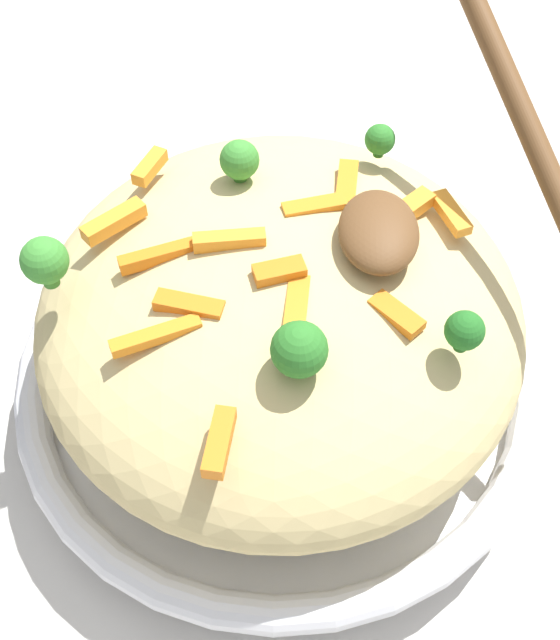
{
  "coord_description": "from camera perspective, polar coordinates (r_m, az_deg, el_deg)",
  "views": [
    {
      "loc": [
        0.28,
        0.01,
        0.44
      ],
      "look_at": [
        0.0,
        0.0,
        0.08
      ],
      "focal_mm": 47.05,
      "sensor_mm": 36.0,
      "label": 1
    }
  ],
  "objects": [
    {
      "name": "broccoli_floret_3",
      "position": [
        0.39,
        12.44,
        -0.74
      ],
      "size": [
        0.02,
        0.02,
        0.02
      ],
      "color": "#205B1C",
      "rests_on": "pasta_mound"
    },
    {
      "name": "carrot_piece_8",
      "position": [
        0.36,
        -4.15,
        -8.28
      ],
      "size": [
        0.03,
        0.01,
        0.01
      ],
      "primitive_type": "cube",
      "rotation": [
        0.0,
        0.0,
        6.15
      ],
      "color": "orange",
      "rests_on": "pasta_mound"
    },
    {
      "name": "carrot_piece_11",
      "position": [
        0.39,
        1.09,
        0.59
      ],
      "size": [
        0.04,
        0.01,
        0.01
      ],
      "primitive_type": "cube",
      "rotation": [
        0.0,
        0.0,
        3.06
      ],
      "color": "orange",
      "rests_on": "pasta_mound"
    },
    {
      "name": "pasta_mound",
      "position": [
        0.45,
        -0.0,
        0.43
      ],
      "size": [
        0.27,
        0.26,
        0.1
      ],
      "primitive_type": "ellipsoid",
      "color": "#D1BA7A",
      "rests_on": "serving_bowl"
    },
    {
      "name": "serving_bowl",
      "position": [
        0.5,
        -0.0,
        -4.01
      ],
      "size": [
        0.31,
        0.31,
        0.04
      ],
      "color": "silver",
      "rests_on": "ground_plane"
    },
    {
      "name": "carrot_piece_13",
      "position": [
        0.47,
        -8.85,
        10.27
      ],
      "size": [
        0.03,
        0.02,
        0.01
      ],
      "primitive_type": "cube",
      "rotation": [
        0.0,
        0.0,
        2.73
      ],
      "color": "orange",
      "rests_on": "pasta_mound"
    },
    {
      "name": "broccoli_floret_1",
      "position": [
        0.37,
        1.32,
        -2.06
      ],
      "size": [
        0.03,
        0.03,
        0.03
      ],
      "color": "#296820",
      "rests_on": "pasta_mound"
    },
    {
      "name": "carrot_piece_12",
      "position": [
        0.44,
        -11.23,
        6.6
      ],
      "size": [
        0.03,
        0.03,
        0.01
      ],
      "primitive_type": "cube",
      "rotation": [
        0.0,
        0.0,
        2.31
      ],
      "color": "orange",
      "rests_on": "pasta_mound"
    },
    {
      "name": "carrot_piece_2",
      "position": [
        0.39,
        -8.44,
        -1.05
      ],
      "size": [
        0.02,
        0.04,
        0.01
      ],
      "primitive_type": "cube",
      "rotation": [
        0.0,
        0.0,
        1.98
      ],
      "color": "orange",
      "rests_on": "pasta_mound"
    },
    {
      "name": "ground_plane",
      "position": [
        0.52,
        -0.0,
        -5.47
      ],
      "size": [
        2.4,
        2.4,
        0.0
      ],
      "primitive_type": "plane",
      "color": "beige"
    },
    {
      "name": "serving_spoon",
      "position": [
        0.42,
        10.53,
        8.34
      ],
      "size": [
        0.15,
        0.13,
        0.09
      ],
      "color": "brown",
      "rests_on": "pasta_mound"
    },
    {
      "name": "carrot_piece_6",
      "position": [
        0.45,
        8.85,
        7.53
      ],
      "size": [
        0.03,
        0.03,
        0.01
      ],
      "primitive_type": "cube",
      "rotation": [
        0.0,
        0.0,
        2.33
      ],
      "color": "orange",
      "rests_on": "pasta_mound"
    },
    {
      "name": "carrot_piece_9",
      "position": [
        0.4,
        7.91,
        0.39
      ],
      "size": [
        0.03,
        0.03,
        0.01
      ],
      "primitive_type": "cube",
      "rotation": [
        0.0,
        0.0,
        0.79
      ],
      "color": "orange",
      "rests_on": "pasta_mound"
    },
    {
      "name": "carrot_piece_0",
      "position": [
        0.4,
        -0.02,
        3.27
      ],
      "size": [
        0.02,
        0.03,
        0.01
      ],
      "primitive_type": "cube",
      "rotation": [
        0.0,
        0.0,
        1.87
      ],
      "color": "orange",
      "rests_on": "pasta_mound"
    },
    {
      "name": "carrot_piece_7",
      "position": [
        0.42,
        -3.46,
        5.42
      ],
      "size": [
        0.01,
        0.04,
        0.01
      ],
      "primitive_type": "cube",
      "rotation": [
        0.0,
        0.0,
        1.69
      ],
      "color": "orange",
      "rests_on": "pasta_mound"
    },
    {
      "name": "broccoli_floret_0",
      "position": [
        0.45,
        -2.77,
        10.79
      ],
      "size": [
        0.02,
        0.02,
        0.02
      ],
      "color": "#377928",
      "rests_on": "pasta_mound"
    },
    {
      "name": "carrot_piece_1",
      "position": [
        0.4,
        -6.2,
        0.97
      ],
      "size": [
        0.02,
        0.03,
        0.01
      ],
      "primitive_type": "cube",
      "rotation": [
        0.0,
        0.0,
        1.34
      ],
      "color": "orange",
      "rests_on": "pasta_mound"
    },
    {
      "name": "carrot_piece_10",
      "position": [
        0.42,
        -8.01,
        4.85
      ],
      "size": [
        0.02,
        0.04,
        0.01
      ],
      "primitive_type": "cube",
      "rotation": [
        0.0,
        0.0,
        1.95
      ],
      "color": "orange",
      "rests_on": "pasta_mound"
    },
    {
      "name": "carrot_piece_4",
      "position": [
        0.44,
        2.38,
        7.7
      ],
      "size": [
        0.02,
        0.04,
        0.01
      ],
      "primitive_type": "cube",
      "rotation": [
        0.0,
        0.0,
        1.84
      ],
      "color": "orange",
      "rests_on": "pasta_mound"
    },
    {
      "name": "carrot_piece_5",
      "position": [
        0.45,
        11.54,
        7.14
      ],
      "size": [
        0.03,
        0.02,
        0.01
      ],
      "primitive_type": "cube",
      "rotation": [
        0.0,
        0.0,
        3.53
      ],
      "color": "orange",
      "rests_on": "pasta_mound"
    },
    {
      "name": "broccoli_floret_4",
      "position": [
        0.47,
        6.81,
        12.07
      ],
      "size": [
        0.02,
        0.02,
        0.02
      ],
      "color": "#296820",
      "rests_on": "pasta_mound"
    },
    {
      "name": "carrot_piece_3",
      "position": [
        0.46,
        4.57,
        9.19
      ],
      "size": [
        0.03,
        0.01,
        0.01
      ],
      "primitive_type": "cube",
      "rotation": [
        0.0,
        0.0,
        3.04
      ],
      "color": "orange",
      "rests_on": "pasta_mound"
    },
    {
      "name": "broccoli_floret_2",
      "position": [
        0.41,
        -15.71,
        3.87
      ],
      "size": [
        0.02,
        0.02,
        0.03
      ],
      "color": "#377928",
      "rests_on": "pasta_mound"
    }
  ]
}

